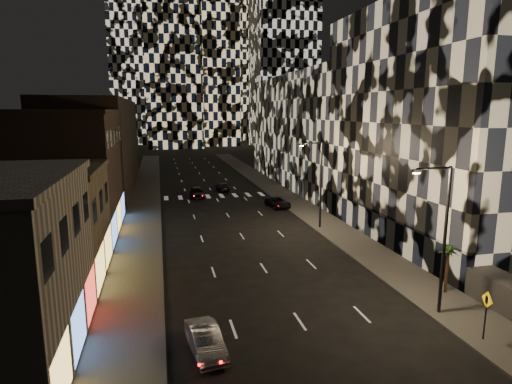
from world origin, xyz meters
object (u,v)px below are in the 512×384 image
palm_tree (448,254)px  streetlight_near (442,230)px  streetlight_far (319,179)px  car_dark_midlane (197,192)px  car_dark_oncoming (223,187)px  ped_sign (486,307)px  car_silver_parked (205,340)px  car_dark_rightlane (278,202)px

palm_tree → streetlight_near: bearing=-135.4°
streetlight_near → streetlight_far: (0.00, 20.00, 0.00)m
streetlight_far → palm_tree: bearing=-81.9°
streetlight_near → car_dark_midlane: bearing=105.6°
car_dark_oncoming → streetlight_far: bearing=103.9°
car_dark_midlane → ped_sign: size_ratio=1.69×
car_silver_parked → car_dark_midlane: 40.65m
car_dark_rightlane → palm_tree: size_ratio=1.43×
palm_tree → car_silver_parked: bearing=-168.1°
car_dark_oncoming → car_dark_rightlane: bearing=110.1°
car_dark_midlane → car_dark_rightlane: (9.67, -8.72, -0.12)m
car_silver_parked → car_dark_oncoming: size_ratio=0.97×
car_silver_parked → car_dark_midlane: size_ratio=0.90×
car_silver_parked → palm_tree: (16.65, 3.52, 2.19)m
car_dark_midlane → car_dark_oncoming: (4.48, 4.54, -0.16)m
car_silver_parked → car_dark_midlane: car_dark_midlane is taller
ped_sign → car_dark_rightlane: bearing=102.4°
streetlight_near → car_silver_parked: size_ratio=2.19×
car_dark_rightlane → ped_sign: 34.16m
car_silver_parked → car_dark_rightlane: bearing=60.3°
car_silver_parked → car_dark_midlane: bearing=77.8°
streetlight_far → palm_tree: 17.89m
streetlight_near → palm_tree: (2.49, 2.46, -2.48)m
streetlight_near → car_dark_midlane: size_ratio=1.97×
ped_sign → palm_tree: size_ratio=0.82×
car_dark_midlane → car_dark_oncoming: car_dark_midlane is taller
streetlight_far → car_silver_parked: bearing=-123.9°
streetlight_near → car_dark_midlane: 41.23m
ped_sign → palm_tree: bearing=80.9°
car_silver_parked → palm_tree: 17.16m
streetlight_near → palm_tree: streetlight_near is taller
palm_tree → streetlight_far: bearing=98.1°
streetlight_far → car_silver_parked: (-14.15, -21.06, -4.67)m
car_dark_oncoming → car_dark_rightlane: car_dark_rightlane is taller
streetlight_near → car_silver_parked: (-14.15, -1.06, -4.67)m
car_dark_oncoming → ped_sign: 47.90m
car_dark_midlane → ped_sign: ped_sign is taller
streetlight_near → car_silver_parked: 14.94m
car_dark_oncoming → palm_tree: palm_tree is taller
palm_tree → car_dark_rightlane: bearing=97.7°
streetlight_far → palm_tree: streetlight_far is taller
streetlight_near → ped_sign: streetlight_near is taller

